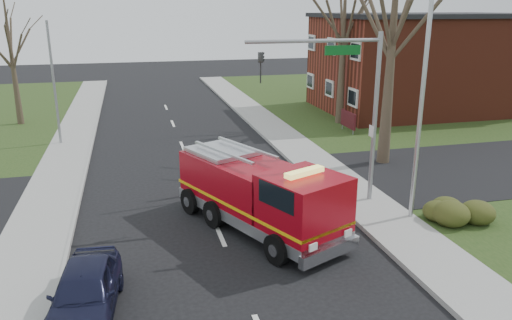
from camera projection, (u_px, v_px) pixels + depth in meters
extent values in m
plane|color=black|center=(220.00, 234.00, 17.58)|extent=(120.00, 120.00, 0.00)
cube|color=gray|center=(380.00, 215.00, 19.02)|extent=(2.40, 80.00, 0.15)
cube|color=gray|center=(31.00, 253.00, 16.09)|extent=(2.40, 80.00, 0.15)
cube|color=maroon|center=(424.00, 65.00, 37.71)|extent=(15.00, 10.00, 7.00)
cube|color=black|center=(428.00, 15.00, 36.65)|extent=(15.40, 10.40, 0.30)
cube|color=silver|center=(330.00, 88.00, 36.37)|extent=(0.12, 1.40, 1.20)
cube|color=#461016|center=(348.00, 119.00, 31.37)|extent=(0.12, 2.00, 1.00)
cylinder|color=gray|center=(353.00, 129.00, 30.76)|extent=(0.08, 0.08, 0.90)
cylinder|color=gray|center=(343.00, 124.00, 32.24)|extent=(0.08, 0.08, 0.90)
ellipsoid|color=#2C3613|center=(462.00, 205.00, 18.60)|extent=(2.80, 2.00, 0.90)
cone|color=#3D3124|center=(392.00, 44.00, 23.62)|extent=(0.64, 0.64, 12.00)
cone|color=#3D3124|center=(343.00, 46.00, 32.53)|extent=(0.56, 0.56, 10.50)
cone|color=#3D3124|center=(12.00, 58.00, 32.43)|extent=(0.44, 0.44, 9.00)
cylinder|color=gray|center=(375.00, 121.00, 19.50)|extent=(0.18, 0.18, 6.80)
cylinder|color=gray|center=(315.00, 41.00, 17.98)|extent=(5.20, 0.14, 0.14)
cube|color=#0C591E|center=(343.00, 50.00, 18.34)|extent=(1.40, 0.06, 0.35)
imported|color=black|center=(261.00, 52.00, 17.61)|extent=(0.22, 0.18, 1.10)
cylinder|color=#B7BABF|center=(421.00, 110.00, 17.58)|extent=(0.16, 0.16, 8.40)
cylinder|color=gray|center=(54.00, 85.00, 27.92)|extent=(0.14, 0.14, 7.00)
cube|color=maroon|center=(240.00, 184.00, 18.48)|extent=(4.05, 5.23, 1.89)
cube|color=maroon|center=(303.00, 208.00, 15.88)|extent=(3.09, 3.09, 2.16)
cube|color=#B7BABF|center=(258.00, 212.00, 17.89)|extent=(5.03, 7.37, 0.41)
cube|color=#E5B20C|center=(258.00, 199.00, 17.75)|extent=(5.03, 7.38, 0.11)
cube|color=black|center=(327.00, 197.00, 14.94)|extent=(1.90, 0.92, 0.77)
cube|color=#E5D866|center=(305.00, 172.00, 15.52)|extent=(1.44, 0.88, 0.16)
cylinder|color=black|center=(277.00, 249.00, 15.42)|extent=(0.69, 1.03, 0.99)
cylinder|color=black|center=(330.00, 229.00, 16.81)|extent=(0.69, 1.03, 0.99)
cylinder|color=black|center=(190.00, 201.00, 19.26)|extent=(0.69, 1.03, 0.99)
cylinder|color=black|center=(239.00, 188.00, 20.65)|extent=(0.69, 1.03, 0.99)
imported|color=#161832|center=(85.00, 291.00, 12.78)|extent=(2.00, 4.17, 1.37)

